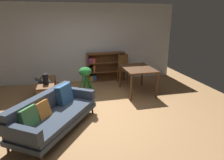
% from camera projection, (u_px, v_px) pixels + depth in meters
% --- Properties ---
extents(ground_plane, '(8.16, 8.16, 0.00)m').
position_uv_depth(ground_plane, '(93.00, 112.00, 4.88)').
color(ground_plane, '#A87A4C').
extents(back_wall_panel, '(6.80, 0.10, 2.70)m').
position_uv_depth(back_wall_panel, '(81.00, 44.00, 6.98)').
color(back_wall_panel, silver).
rests_on(back_wall_panel, ground_plane).
extents(fabric_couch, '(1.82, 2.14, 0.78)m').
position_uv_depth(fabric_couch, '(53.00, 112.00, 4.08)').
color(fabric_couch, brown).
rests_on(fabric_couch, ground_plane).
extents(media_console, '(0.44, 1.25, 0.51)m').
position_uv_depth(media_console, '(48.00, 90.00, 5.67)').
color(media_console, brown).
rests_on(media_console, ground_plane).
extents(open_laptop, '(0.46, 0.40, 0.09)m').
position_uv_depth(open_laptop, '(43.00, 80.00, 5.61)').
color(open_laptop, silver).
rests_on(open_laptop, media_console).
extents(desk_speaker, '(0.15, 0.15, 0.28)m').
position_uv_depth(desk_speaker, '(46.00, 79.00, 5.34)').
color(desk_speaker, black).
rests_on(desk_speaker, media_console).
extents(potted_floor_plant, '(0.47, 0.41, 0.87)m').
position_uv_depth(potted_floor_plant, '(85.00, 79.00, 5.76)').
color(potted_floor_plant, brown).
rests_on(potted_floor_plant, ground_plane).
extents(dining_table, '(0.87, 1.22, 0.79)m').
position_uv_depth(dining_table, '(138.00, 70.00, 6.00)').
color(dining_table, '#56351E').
rests_on(dining_table, ground_plane).
extents(dining_chair_near, '(0.45, 0.48, 0.99)m').
position_uv_depth(dining_chair_near, '(124.00, 67.00, 6.98)').
color(dining_chair_near, brown).
rests_on(dining_chair_near, ground_plane).
extents(bookshelf, '(1.36, 0.30, 1.03)m').
position_uv_depth(bookshelf, '(104.00, 67.00, 7.25)').
color(bookshelf, brown).
rests_on(bookshelf, ground_plane).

